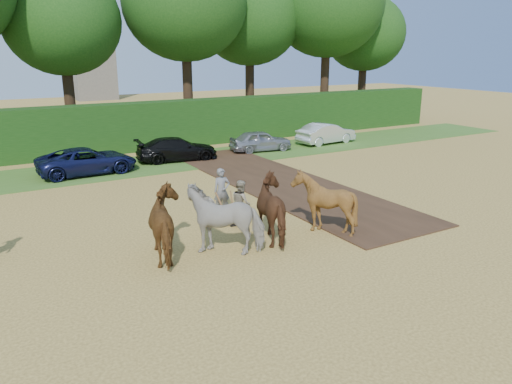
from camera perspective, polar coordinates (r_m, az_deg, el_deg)
The scene contains 8 objects.
ground at distance 17.91m, azimuth 10.99°, elevation -4.55°, with size 120.00×120.00×0.00m, color gold.
earth_strip at distance 24.09m, azimuth 2.73°, elevation 1.11°, with size 4.50×17.00×0.05m, color #472D1C.
grass_verge at distance 29.42m, azimuth -7.23°, elevation 3.72°, with size 50.00×5.00×0.03m, color #38601E.
hedgerow at distance 33.29m, azimuth -10.44°, elevation 7.60°, with size 46.00×1.60×3.00m, color #14380F.
spectator_near at distance 18.15m, azimuth -1.71°, elevation -1.21°, with size 0.81×0.63×1.67m, color #BFB796.
plough_team at distance 16.33m, azimuth -0.54°, elevation -2.33°, with size 7.32×5.09×2.14m.
parked_cars at distance 28.28m, azimuth -12.03°, elevation 4.40°, with size 29.64×3.16×1.48m.
treeline at distance 35.58m, azimuth -15.69°, elevation 19.88°, with size 48.70×10.60×14.21m.
Camera 1 is at (-11.28, -12.46, 6.18)m, focal length 35.00 mm.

